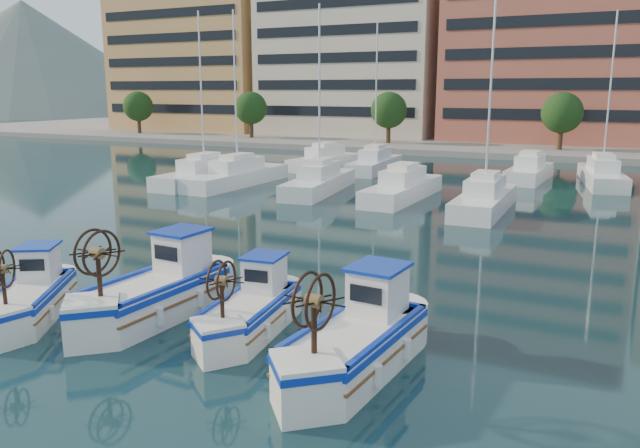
# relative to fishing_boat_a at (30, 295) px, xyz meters

# --- Properties ---
(ground) EXTENTS (300.00, 300.00, 0.00)m
(ground) POSITION_rel_fishing_boat_a_xyz_m (4.87, 1.05, -0.67)
(ground) COLOR #1B4047
(ground) RESTS_ON ground
(waterfront) EXTENTS (180.00, 40.00, 25.60)m
(waterfront) POSITION_rel_fishing_boat_a_xyz_m (14.10, 66.10, 10.42)
(waterfront) COLOR gray
(waterfront) RESTS_ON ground
(hill_west) EXTENTS (180.00, 180.00, 60.00)m
(hill_west) POSITION_rel_fishing_boat_a_xyz_m (-135.13, 111.05, -0.67)
(hill_west) COLOR slate
(hill_west) RESTS_ON ground
(yacht_marina) EXTENTS (35.29, 22.33, 11.50)m
(yacht_marina) POSITION_rel_fishing_boat_a_xyz_m (1.89, 28.91, -0.15)
(yacht_marina) COLOR white
(yacht_marina) RESTS_ON ground
(fishing_boat_a) EXTENTS (3.30, 4.01, 2.44)m
(fishing_boat_a) POSITION_rel_fishing_boat_a_xyz_m (0.00, 0.00, 0.00)
(fishing_boat_a) COLOR white
(fishing_boat_a) RESTS_ON ground
(fishing_boat_b) EXTENTS (2.18, 4.83, 2.98)m
(fishing_boat_b) POSITION_rel_fishing_boat_a_xyz_m (3.19, 1.71, 0.15)
(fishing_boat_b) COLOR white
(fishing_boat_b) RESTS_ON ground
(fishing_boat_c) EXTENTS (2.06, 3.98, 2.42)m
(fishing_boat_c) POSITION_rel_fishing_boat_a_xyz_m (6.24, 1.92, -0.00)
(fishing_boat_c) COLOR white
(fishing_boat_c) RESTS_ON ground
(fishing_boat_d) EXTENTS (2.18, 4.68, 2.88)m
(fishing_boat_d) POSITION_rel_fishing_boat_a_xyz_m (9.74, 0.99, 0.12)
(fishing_boat_d) COLOR white
(fishing_boat_d) RESTS_ON ground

